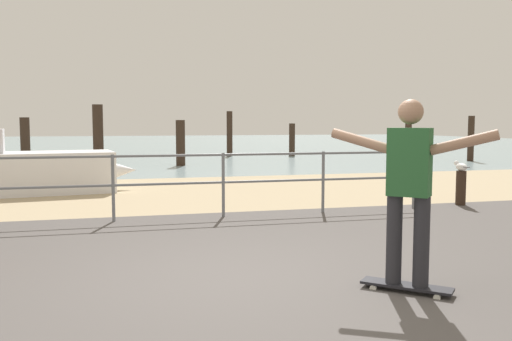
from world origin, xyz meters
The scene contains 16 objects.
ground_plane centered at (0.00, -1.00, 0.00)m, with size 24.00×10.00×0.04m, color #514C49.
beach_strip centered at (0.00, 7.00, 0.00)m, with size 24.00×6.00×0.04m, color tan.
sea_surface centered at (0.00, 35.00, 0.00)m, with size 72.00×50.00×0.04m, color #849EA3.
railing_fence centered at (-1.13, 3.60, 0.70)m, with size 10.31×0.05×1.05m.
sailboat centered at (-3.18, 7.48, 0.52)m, with size 5.05×1.99×5.18m.
skateboard centered at (1.41, -0.65, 0.07)m, with size 0.72×0.69×0.08m.
skateboarder centered at (1.41, -0.65, 1.02)m, with size 1.12×1.05×1.65m.
bollard_short centered at (5.05, 3.74, 0.33)m, with size 0.18×0.18×0.65m, color #332319.
seagull centered at (5.05, 3.76, 0.73)m, with size 0.18×0.49×0.18m.
groyne_post_0 centered at (-4.52, 18.30, 0.87)m, with size 0.37×0.37×1.74m, color #332319.
groyne_post_1 centered at (-1.68, 16.36, 1.11)m, with size 0.39×0.39×2.21m, color #332319.
groyne_post_2 centered at (1.16, 14.30, 0.81)m, with size 0.32×0.32×1.63m, color #332319.
groyne_post_3 centered at (4.00, 19.42, 1.03)m, with size 0.27×0.27×2.05m, color #332319.
groyne_post_4 centered at (6.84, 18.95, 0.75)m, with size 0.27×0.27×1.50m, color #332319.
groyne_post_5 centered at (9.68, 13.57, 0.87)m, with size 0.25×0.25×1.74m, color #332319.
groyne_post_6 centered at (12.52, 13.72, 0.90)m, with size 0.25×0.25×1.80m, color #332319.
Camera 1 is at (-1.10, -4.93, 1.53)m, focal length 38.23 mm.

